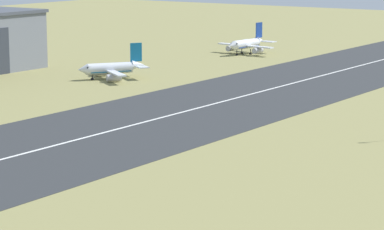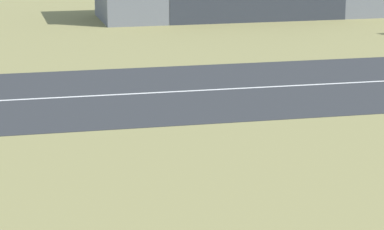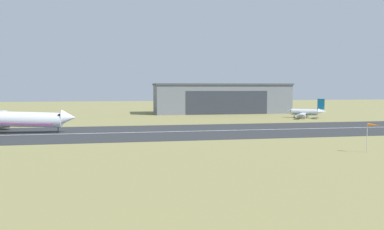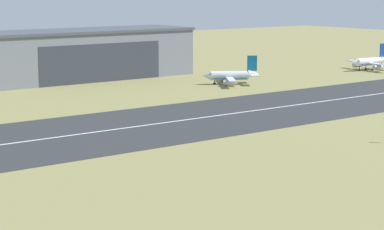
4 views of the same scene
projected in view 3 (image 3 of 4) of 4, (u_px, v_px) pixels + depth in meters
name	position (u px, v px, depth m)	size (l,w,h in m)	color
ground_plane	(265.00, 172.00, 63.63)	(686.90, 686.90, 0.00)	olive
runway_strip	(196.00, 131.00, 123.29)	(446.90, 42.64, 0.06)	#2B2D30
runway_centreline	(196.00, 131.00, 123.28)	(402.21, 0.70, 0.01)	silver
hangar_building	(221.00, 98.00, 211.19)	(76.06, 24.41, 16.62)	slate
airplane_parked_centre	(305.00, 112.00, 176.57)	(18.68, 20.79, 9.17)	silver
windsock_pole	(373.00, 127.00, 82.06)	(1.95, 2.34, 6.53)	#B7B7BC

